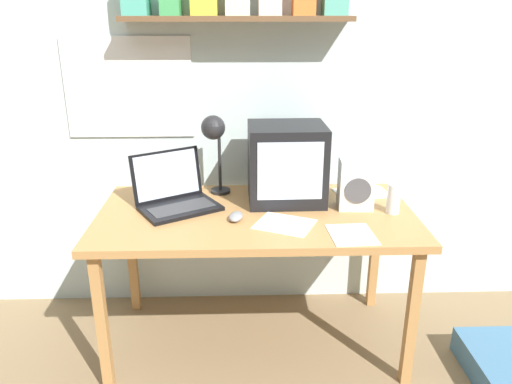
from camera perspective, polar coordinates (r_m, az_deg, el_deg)
The scene contains 12 objects.
ground_plane at distance 2.68m, azimuth 0.00°, elevation -16.56°, with size 12.00×12.00×0.00m, color #886E4E.
back_wall at distance 2.61m, azimuth -0.43°, elevation 13.78°, with size 5.60×0.24×2.60m.
corner_desk at distance 2.34m, azimuth 0.00°, elevation -3.71°, with size 1.46×0.76×0.71m.
crt_monitor at distance 2.41m, azimuth 3.51°, elevation 3.26°, with size 0.37×0.32×0.38m.
laptop at distance 2.40m, azimuth -9.33°, elevation -0.15°, with size 0.44×0.42×0.25m.
desk_lamp at distance 2.43m, azimuth -4.81°, elevation 6.54°, with size 0.13×0.18×0.41m.
juice_glass at distance 2.38m, azimuth 15.43°, elevation -0.89°, with size 0.06×0.06×0.14m.
space_heater at distance 2.38m, azimuth 11.37°, elevation 0.88°, with size 0.17×0.13×0.24m.
computer_mouse at distance 2.23m, azimuth -2.31°, elevation -2.82°, with size 0.08×0.11×0.03m.
loose_paper_near_laptop at distance 2.13m, azimuth 10.90°, elevation -4.80°, with size 0.19×0.22×0.00m.
printed_handout at distance 2.61m, azimuth 12.00°, elevation -0.10°, with size 0.29×0.21×0.00m.
open_notebook at distance 2.19m, azimuth 3.29°, elevation -3.70°, with size 0.30×0.28×0.00m.
Camera 1 is at (-0.07, -2.14, 1.60)m, focal length 35.00 mm.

